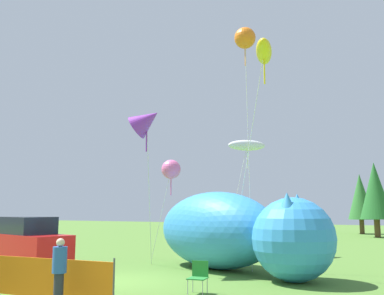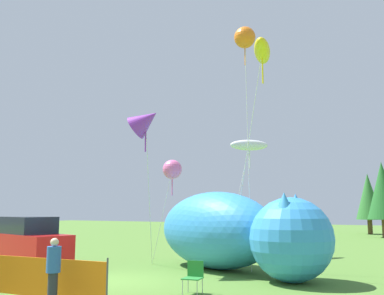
% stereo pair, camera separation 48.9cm
% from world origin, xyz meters
% --- Properties ---
extents(ground_plane, '(120.00, 120.00, 0.00)m').
position_xyz_m(ground_plane, '(0.00, 0.00, 0.00)').
color(ground_plane, '#4C752D').
extents(parked_car, '(4.57, 2.65, 2.18)m').
position_xyz_m(parked_car, '(-5.04, 0.72, 1.06)').
color(parked_car, red).
rests_on(parked_car, ground).
extents(folding_chair, '(0.61, 0.61, 0.94)m').
position_xyz_m(folding_chair, '(3.60, -0.57, 0.55)').
color(folding_chair, '#267F33').
rests_on(folding_chair, ground).
extents(inflatable_cat, '(8.94, 6.26, 3.24)m').
position_xyz_m(inflatable_cat, '(2.79, 4.12, 1.50)').
color(inflatable_cat, '#338CD8').
rests_on(inflatable_cat, ground).
extents(safety_fence, '(6.11, 0.41, 1.21)m').
position_xyz_m(safety_fence, '(-0.75, -3.20, 0.55)').
color(safety_fence, orange).
rests_on(safety_fence, ground).
extents(spectator_in_yellow_shirt, '(0.38, 0.38, 1.73)m').
position_xyz_m(spectator_in_yellow_shirt, '(1.00, -3.69, 0.94)').
color(spectator_in_yellow_shirt, '#2D2D38').
rests_on(spectator_in_yellow_shirt, ground).
extents(kite_yellow_hero, '(2.77, 2.74, 8.95)m').
position_xyz_m(kite_yellow_hero, '(4.70, 3.00, 8.55)').
color(kite_yellow_hero, silver).
rests_on(kite_yellow_hero, ground).
extents(kite_purple_delta, '(2.22, 3.35, 6.86)m').
position_xyz_m(kite_purple_delta, '(-0.01, 1.97, 6.10)').
color(kite_purple_delta, silver).
rests_on(kite_purple_delta, ground).
extents(kite_white_ghost, '(1.95, 3.06, 6.46)m').
position_xyz_m(kite_white_ghost, '(1.42, 10.10, 6.04)').
color(kite_white_ghost, silver).
rests_on(kite_white_ghost, ground).
extents(kite_pink_octopus, '(1.87, 0.96, 4.96)m').
position_xyz_m(kite_pink_octopus, '(-1.14, 5.98, 4.46)').
color(kite_pink_octopus, silver).
rests_on(kite_pink_octopus, ground).
extents(kite_orange_flower, '(0.96, 1.04, 10.66)m').
position_xyz_m(kite_orange_flower, '(3.22, 5.01, 10.14)').
color(kite_orange_flower, silver).
rests_on(kite_orange_flower, ground).
extents(horizon_tree_east, '(2.56, 2.56, 6.11)m').
position_xyz_m(horizon_tree_east, '(4.85, 34.69, 3.75)').
color(horizon_tree_east, brown).
rests_on(horizon_tree_east, ground).
extents(horizon_tree_west, '(2.82, 2.82, 6.73)m').
position_xyz_m(horizon_tree_west, '(6.62, 29.58, 4.13)').
color(horizon_tree_west, brown).
rests_on(horizon_tree_west, ground).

